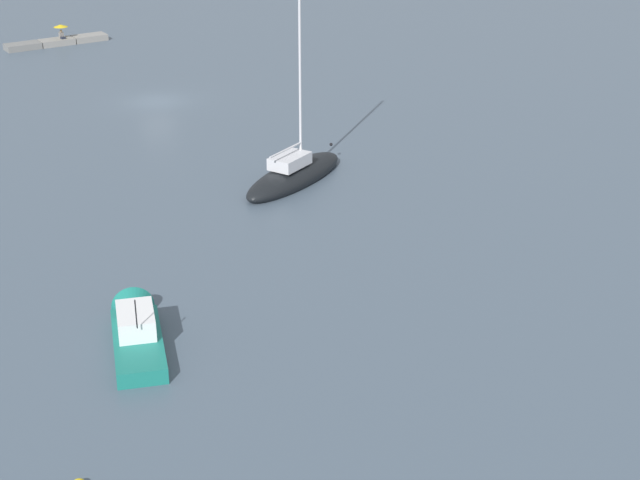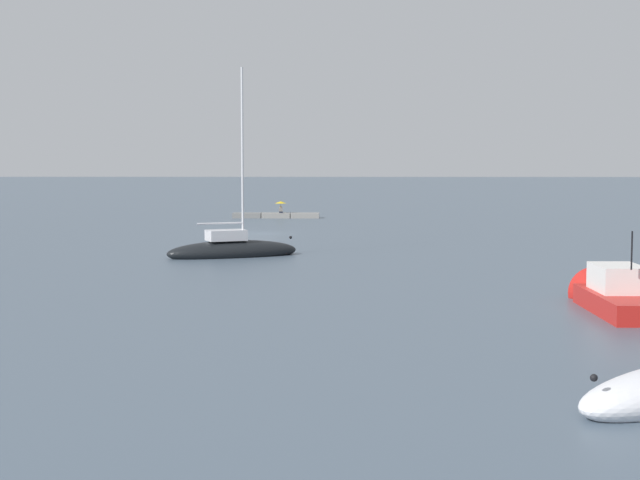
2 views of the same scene
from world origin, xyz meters
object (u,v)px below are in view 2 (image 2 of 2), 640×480
Objects in this scene: person_seated_grey_left at (281,210)px; motorboat_red_mid at (614,298)px; umbrella_open_yellow at (281,202)px; sailboat_black_far at (232,250)px.

motorboat_red_mid is at bearing 100.32° from person_seated_grey_left.
person_seated_grey_left is 0.10× the size of motorboat_red_mid.
person_seated_grey_left is 0.85m from umbrella_open_yellow.
person_seated_grey_left is at bearing 154.91° from sailboat_black_far.
sailboat_black_far is at bearing 88.93° from umbrella_open_yellow.
person_seated_grey_left is at bearing 105.43° from motorboat_red_mid.
motorboat_red_mid is (-17.29, 61.27, -1.19)m from umbrella_open_yellow.
sailboat_black_far is at bearing 130.11° from motorboat_red_mid.
sailboat_black_far is 1.62× the size of motorboat_red_mid.
sailboat_black_far is (0.75, 40.11, -1.22)m from umbrella_open_yellow.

